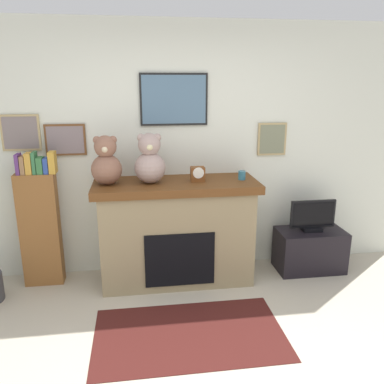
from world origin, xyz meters
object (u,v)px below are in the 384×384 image
tv_stand (310,250)px  teddy_bear_brown (150,161)px  television (313,217)px  candle_jar (242,175)px  bookshelf (40,223)px  fireplace (177,231)px  mantel_clock (198,174)px  teddy_bear_tan (106,163)px

tv_stand → teddy_bear_brown: 2.01m
television → candle_jar: bearing=-178.9°
bookshelf → television: bearing=-2.1°
tv_stand → television: 0.39m
fireplace → teddy_bear_brown: size_ratio=3.35×
teddy_bear_brown → mantel_clock: bearing=-0.2°
tv_stand → television: (0.00, -0.00, 0.39)m
teddy_bear_brown → television: bearing=0.5°
television → mantel_clock: size_ratio=3.29×
fireplace → tv_stand: (1.46, -0.00, -0.30)m
fireplace → mantel_clock: (0.21, -0.02, 0.59)m
bookshelf → teddy_bear_brown: bearing=-6.0°
tv_stand → mantel_clock: 1.54m
bookshelf → candle_jar: bookshelf is taller
tv_stand → mantel_clock: bearing=-179.2°
fireplace → tv_stand: 1.49m
fireplace → mantel_clock: mantel_clock is taller
tv_stand → fireplace: bearing=179.9°
bookshelf → tv_stand: bearing=-2.0°
mantel_clock → teddy_bear_brown: (-0.47, 0.00, 0.15)m
candle_jar → mantel_clock: bearing=-179.8°
candle_jar → teddy_bear_tan: bearing=-180.0°
teddy_bear_tan → teddy_bear_brown: (0.41, -0.00, 0.01)m
bookshelf → tv_stand: 2.85m
tv_stand → teddy_bear_brown: (-1.71, -0.02, 1.04)m
fireplace → teddy_bear_brown: 0.78m
fireplace → television: size_ratio=3.29×
tv_stand → mantel_clock: (-1.25, -0.02, 0.90)m
tv_stand → bookshelf: bearing=178.0°
bookshelf → teddy_bear_tan: bearing=-9.6°
bookshelf → mantel_clock: bearing=-4.3°
tv_stand → television: television is taller
bookshelf → teddy_bear_brown: teddy_bear_brown is taller
teddy_bear_tan → teddy_bear_brown: size_ratio=0.97×
candle_jar → mantel_clock: (-0.45, -0.00, 0.03)m
mantel_clock → teddy_bear_tan: (-0.88, 0.00, 0.14)m
fireplace → teddy_bear_tan: 0.99m
candle_jar → mantel_clock: 0.45m
fireplace → bookshelf: 1.36m
television → teddy_bear_brown: teddy_bear_brown is taller
television → candle_jar: 0.93m
teddy_bear_brown → teddy_bear_tan: bearing=180.0°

